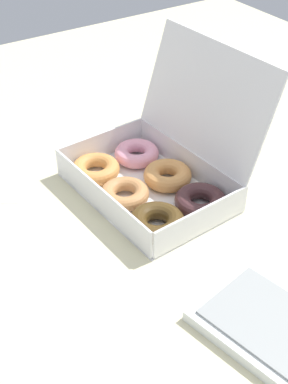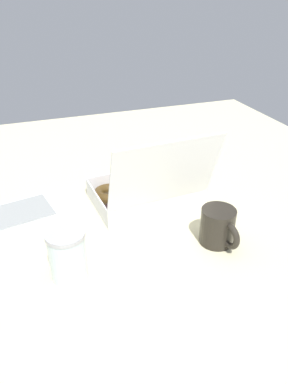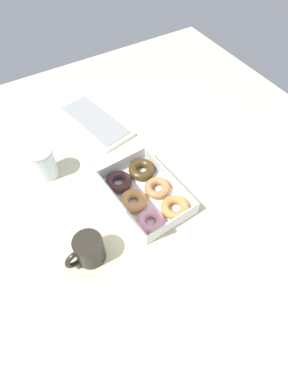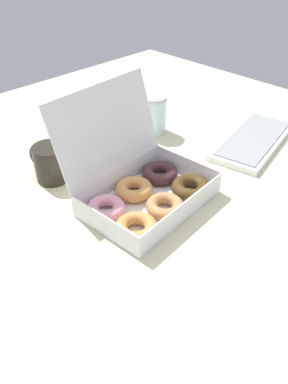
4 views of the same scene
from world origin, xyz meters
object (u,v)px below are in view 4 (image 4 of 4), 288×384
object	(u,v)px
donut_box	(146,190)
coffee_mug	(50,162)
keyboard	(253,140)
glass_jar	(153,114)

from	to	relation	value
donut_box	coffee_mug	distance (cm)	27.35
donut_box	keyboard	bearing A→B (deg)	-3.83
keyboard	coffee_mug	distance (cm)	62.15
donut_box	coffee_mug	bearing A→B (deg)	113.55
donut_box	glass_jar	xyz separation A→B (cm)	(27.81, 24.72, 2.80)
coffee_mug	keyboard	bearing A→B (deg)	-26.84
coffee_mug	glass_jar	distance (cm)	38.74
keyboard	coffee_mug	xyz separation A→B (cm)	(-55.34, 28.00, 3.97)
keyboard	coffee_mug	size ratio (longest dim) A/B	2.93
coffee_mug	glass_jar	size ratio (longest dim) A/B	1.04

